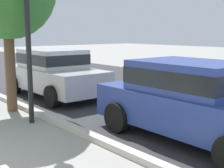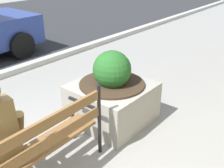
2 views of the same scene
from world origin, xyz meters
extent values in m
cube|color=brown|center=(0.00, -0.18, 0.45)|extent=(1.70, 0.16, 0.04)
cube|color=brown|center=(-0.01, 0.00, 0.45)|extent=(1.70, 0.16, 0.04)
cube|color=brown|center=(-0.01, 0.18, 0.45)|extent=(1.70, 0.16, 0.04)
cube|color=brown|center=(0.00, -0.27, 0.62)|extent=(1.70, 0.09, 0.11)
cube|color=brown|center=(0.00, -0.27, 0.84)|extent=(1.70, 0.09, 0.11)
cylinder|color=black|center=(0.87, 0.22, 0.23)|extent=(0.04, 0.04, 0.45)
cylinder|color=black|center=(0.88, -0.25, 0.47)|extent=(0.04, 0.04, 0.95)
cube|color=black|center=(0.87, 0.02, 0.62)|extent=(0.05, 0.48, 0.03)
cylinder|color=brown|center=(-0.04, -0.07, 0.83)|extent=(0.12, 0.19, 0.29)
cylinder|color=brown|center=(0.00, 0.07, 0.66)|extent=(0.13, 0.28, 0.10)
cylinder|color=brown|center=(-0.13, 0.17, 0.52)|extent=(0.20, 0.38, 0.14)
cylinder|color=brown|center=(-0.09, 0.35, 0.25)|extent=(0.11, 0.11, 0.50)
cube|color=brown|center=(-0.08, 0.41, 0.04)|extent=(0.16, 0.26, 0.07)
cube|color=brown|center=(0.06, 0.42, 0.08)|extent=(0.31, 0.23, 0.16)
cube|color=gray|center=(1.57, 0.13, 0.30)|extent=(1.06, 1.06, 0.59)
cylinder|color=#38281C|center=(1.57, 0.13, 0.61)|extent=(0.95, 0.95, 0.03)
sphere|color=#235B23|center=(1.57, 0.13, 0.82)|extent=(0.55, 0.55, 0.55)
cylinder|color=black|center=(2.27, 3.59, 0.32)|extent=(0.64, 0.22, 0.64)
camera|label=1|loc=(4.47, -0.56, 2.11)|focal=49.80mm
camera|label=2|loc=(-1.10, -2.10, 2.26)|focal=42.64mm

